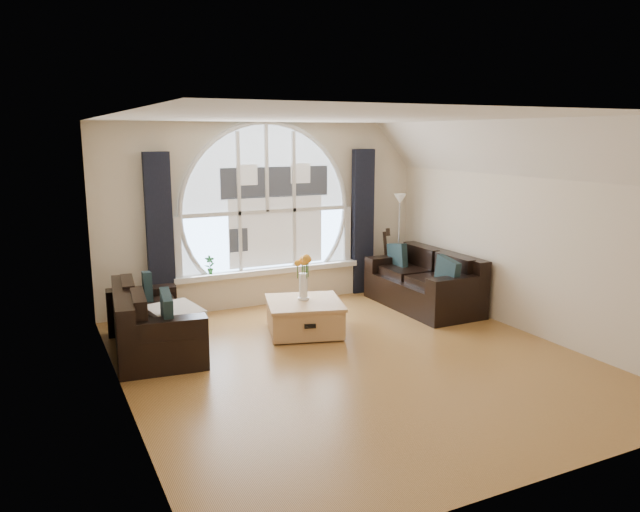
% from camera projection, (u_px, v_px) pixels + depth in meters
% --- Properties ---
extents(ground, '(5.00, 5.50, 0.01)m').
position_uv_depth(ground, '(355.00, 360.00, 6.92)').
color(ground, brown).
rests_on(ground, ground).
extents(ceiling, '(5.00, 5.50, 0.01)m').
position_uv_depth(ceiling, '(357.00, 117.00, 6.39)').
color(ceiling, silver).
rests_on(ceiling, ground).
extents(wall_back, '(5.00, 0.01, 2.70)m').
position_uv_depth(wall_back, '(266.00, 214.00, 9.08)').
color(wall_back, beige).
rests_on(wall_back, ground).
extents(wall_front, '(5.00, 0.01, 2.70)m').
position_uv_depth(wall_front, '(549.00, 307.00, 4.23)').
color(wall_front, beige).
rests_on(wall_front, ground).
extents(wall_left, '(0.01, 5.50, 2.70)m').
position_uv_depth(wall_left, '(118.00, 265.00, 5.58)').
color(wall_left, beige).
rests_on(wall_left, ground).
extents(wall_right, '(0.01, 5.50, 2.70)m').
position_uv_depth(wall_right, '(527.00, 228.00, 7.73)').
color(wall_right, beige).
rests_on(wall_right, ground).
extents(attic_slope, '(0.92, 5.50, 0.72)m').
position_uv_depth(attic_slope, '(514.00, 149.00, 7.40)').
color(attic_slope, silver).
rests_on(attic_slope, ground).
extents(arched_window, '(2.60, 0.06, 2.15)m').
position_uv_depth(arched_window, '(266.00, 196.00, 9.00)').
color(arched_window, silver).
rests_on(arched_window, wall_back).
extents(window_sill, '(2.90, 0.22, 0.08)m').
position_uv_depth(window_sill, '(269.00, 271.00, 9.15)').
color(window_sill, white).
rests_on(window_sill, wall_back).
extents(window_frame, '(2.76, 0.08, 2.15)m').
position_uv_depth(window_frame, '(267.00, 196.00, 8.97)').
color(window_frame, white).
rests_on(window_frame, wall_back).
extents(neighbor_house, '(1.70, 0.02, 1.50)m').
position_uv_depth(neighbor_house, '(276.00, 204.00, 9.07)').
color(neighbor_house, silver).
rests_on(neighbor_house, wall_back).
extents(curtain_left, '(0.35, 0.12, 2.30)m').
position_uv_depth(curtain_left, '(160.00, 237.00, 8.32)').
color(curtain_left, black).
rests_on(curtain_left, ground).
extents(curtain_right, '(0.35, 0.12, 2.30)m').
position_uv_depth(curtain_right, '(363.00, 222.00, 9.70)').
color(curtain_right, black).
rests_on(curtain_right, ground).
extents(sofa_left, '(1.04, 1.81, 0.77)m').
position_uv_depth(sofa_left, '(153.00, 318.00, 7.16)').
color(sofa_left, black).
rests_on(sofa_left, ground).
extents(sofa_right, '(0.93, 1.85, 0.82)m').
position_uv_depth(sofa_right, '(423.00, 281.00, 8.97)').
color(sofa_right, black).
rests_on(sofa_right, ground).
extents(coffee_chest, '(1.16, 1.16, 0.46)m').
position_uv_depth(coffee_chest, '(304.00, 315.00, 7.85)').
color(coffee_chest, '#AE7E4A').
rests_on(coffee_chest, ground).
extents(throw_blanket, '(0.67, 0.67, 0.10)m').
position_uv_depth(throw_blanket, '(174.00, 312.00, 7.05)').
color(throw_blanket, silver).
rests_on(throw_blanket, sofa_left).
extents(vase_flowers, '(0.24, 0.24, 0.70)m').
position_uv_depth(vase_flowers, '(303.00, 270.00, 7.81)').
color(vase_flowers, white).
rests_on(vase_flowers, coffee_chest).
extents(floor_lamp, '(0.24, 0.24, 1.60)m').
position_uv_depth(floor_lamp, '(399.00, 243.00, 9.78)').
color(floor_lamp, '#B2B2B2').
rests_on(floor_lamp, ground).
extents(guitar, '(0.38, 0.27, 1.06)m').
position_uv_depth(guitar, '(384.00, 260.00, 9.84)').
color(guitar, '#98542A').
rests_on(guitar, ground).
extents(potted_plant, '(0.14, 0.10, 0.27)m').
position_uv_depth(potted_plant, '(210.00, 265.00, 8.73)').
color(potted_plant, '#1E6023').
rests_on(potted_plant, window_sill).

